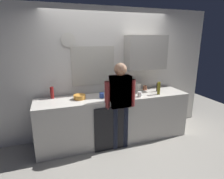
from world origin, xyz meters
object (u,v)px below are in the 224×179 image
object	(u,v)px
storage_canister	(138,87)
person_guest	(120,100)
bottle_green_wine	(125,91)
cup_white_mug	(140,94)
bottle_dark_sauce	(158,87)
bottle_olive_oil	(159,88)
cup_blue_mug	(102,95)
mixing_bowl	(80,97)
coffee_maker	(119,87)
bottle_red_vinegar	(52,93)
dish_soap	(109,94)
person_at_sink	(120,100)
cup_terracotta_mug	(145,88)

from	to	relation	value
storage_canister	person_guest	bearing A→B (deg)	-139.38
bottle_green_wine	cup_white_mug	bearing A→B (deg)	5.76
bottle_dark_sauce	bottle_olive_oil	bearing A→B (deg)	-117.50
cup_blue_mug	mixing_bowl	bearing A→B (deg)	170.93
coffee_maker	storage_canister	bearing A→B (deg)	10.63
bottle_red_vinegar	storage_canister	world-z (taller)	bottle_red_vinegar
bottle_red_vinegar	cup_blue_mug	world-z (taller)	bottle_red_vinegar
cup_white_mug	storage_canister	size ratio (longest dim) A/B	0.56
mixing_bowl	dish_soap	distance (m)	0.54
coffee_maker	cup_blue_mug	world-z (taller)	coffee_maker
cup_blue_mug	person_at_sink	size ratio (longest dim) A/B	0.06
coffee_maker	mixing_bowl	bearing A→B (deg)	-174.17
bottle_olive_oil	mixing_bowl	world-z (taller)	bottle_olive_oil
bottle_dark_sauce	storage_canister	xyz separation A→B (m)	(-0.39, 0.16, -0.01)
bottle_dark_sauce	cup_terracotta_mug	distance (m)	0.27
mixing_bowl	person_guest	bearing A→B (deg)	-27.08
coffee_maker	bottle_red_vinegar	size ratio (longest dim) A/B	1.50
dish_soap	person_guest	size ratio (longest dim) A/B	0.11
person_guest	cup_blue_mug	bearing A→B (deg)	-52.56
cup_terracotta_mug	bottle_green_wine	bearing A→B (deg)	-145.91
cup_white_mug	person_guest	xyz separation A→B (m)	(-0.44, -0.12, -0.02)
cup_white_mug	cup_terracotta_mug	size ratio (longest dim) A/B	1.03
coffee_maker	bottle_green_wine	xyz separation A→B (m)	(-0.01, -0.33, 0.00)
bottle_green_wine	cup_terracotta_mug	distance (m)	0.79
cup_white_mug	bottle_green_wine	bearing A→B (deg)	-174.24
bottle_olive_oil	mixing_bowl	xyz separation A→B (m)	(-1.54, 0.20, -0.08)
bottle_green_wine	person_at_sink	size ratio (longest dim) A/B	0.19
bottle_red_vinegar	bottle_green_wine	size ratio (longest dim) A/B	0.73
dish_soap	storage_canister	world-z (taller)	dish_soap
storage_canister	bottle_dark_sauce	bearing A→B (deg)	-22.59
cup_terracotta_mug	coffee_maker	bearing A→B (deg)	-170.87
coffee_maker	mixing_bowl	world-z (taller)	coffee_maker
cup_white_mug	cup_terracotta_mug	distance (m)	0.52
cup_white_mug	person_at_sink	size ratio (longest dim) A/B	0.06
cup_white_mug	bottle_dark_sauce	bearing A→B (deg)	23.02
person_at_sink	dish_soap	bearing A→B (deg)	125.21
bottle_red_vinegar	bottle_green_wine	world-z (taller)	bottle_green_wine
cup_blue_mug	storage_canister	xyz separation A→B (m)	(0.86, 0.23, 0.03)
bottle_green_wine	cup_white_mug	size ratio (longest dim) A/B	3.16
cup_blue_mug	storage_canister	world-z (taller)	storage_canister
person_guest	bottle_dark_sauce	bearing A→B (deg)	-166.64
cup_white_mug	mixing_bowl	world-z (taller)	cup_white_mug
bottle_green_wine	person_guest	distance (m)	0.20
dish_soap	cup_terracotta_mug	bearing A→B (deg)	17.84
bottle_olive_oil	bottle_dark_sauce	bearing A→B (deg)	62.50
dish_soap	cup_blue_mug	bearing A→B (deg)	159.62
bottle_red_vinegar	person_guest	size ratio (longest dim) A/B	0.14
bottle_red_vinegar	person_at_sink	size ratio (longest dim) A/B	0.14
bottle_green_wine	dish_soap	distance (m)	0.31
bottle_olive_oil	cup_blue_mug	xyz separation A→B (m)	(-1.14, 0.13, -0.07)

